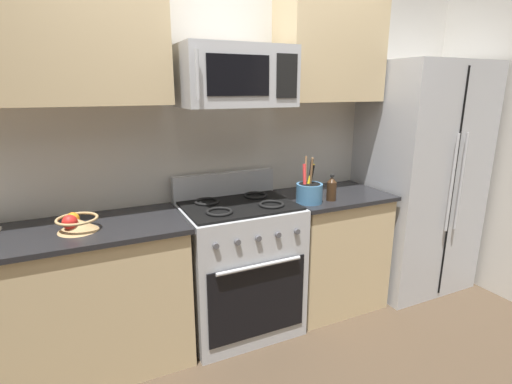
% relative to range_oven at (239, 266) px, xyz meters
% --- Properties ---
extents(ground_plane, '(16.00, 16.00, 0.00)m').
position_rel_range_oven_xyz_m(ground_plane, '(0.00, -0.60, -0.47)').
color(ground_plane, '#473828').
extents(wall_back, '(8.00, 0.10, 2.60)m').
position_rel_range_oven_xyz_m(wall_back, '(0.00, 0.36, 0.83)').
color(wall_back, beige).
rests_on(wall_back, ground).
extents(counter_left, '(1.28, 0.59, 0.91)m').
position_rel_range_oven_xyz_m(counter_left, '(-1.03, -0.00, -0.02)').
color(counter_left, tan).
rests_on(counter_left, ground).
extents(range_oven, '(0.76, 0.63, 1.09)m').
position_rel_range_oven_xyz_m(range_oven, '(0.00, 0.00, 0.00)').
color(range_oven, '#B2B5BA').
rests_on(range_oven, ground).
extents(counter_right, '(0.77, 0.59, 0.91)m').
position_rel_range_oven_xyz_m(counter_right, '(0.78, -0.00, -0.02)').
color(counter_right, tan).
rests_on(counter_right, ground).
extents(refrigerator, '(0.89, 0.70, 1.88)m').
position_rel_range_oven_xyz_m(refrigerator, '(1.63, -0.02, 0.46)').
color(refrigerator, '#B2B5BA').
rests_on(refrigerator, ground).
extents(microwave, '(0.70, 0.44, 0.37)m').
position_rel_range_oven_xyz_m(microwave, '(-0.00, 0.03, 1.27)').
color(microwave, '#B2B5BA').
extents(upper_cabinets_left, '(1.27, 0.34, 0.77)m').
position_rel_range_oven_xyz_m(upper_cabinets_left, '(-1.03, 0.14, 1.49)').
color(upper_cabinets_left, tan).
extents(upper_cabinets_right, '(0.76, 0.34, 0.77)m').
position_rel_range_oven_xyz_m(upper_cabinets_right, '(0.78, 0.14, 1.49)').
color(upper_cabinets_right, tan).
extents(utensil_crock, '(0.18, 0.18, 0.32)m').
position_rel_range_oven_xyz_m(utensil_crock, '(0.48, -0.12, 0.51)').
color(utensil_crock, teal).
rests_on(utensil_crock, counter_right).
extents(fruit_basket, '(0.22, 0.22, 0.11)m').
position_rel_range_oven_xyz_m(fruit_basket, '(-0.99, -0.04, 0.48)').
color(fruit_basket, tan).
rests_on(fruit_basket, counter_left).
extents(bottle_soy, '(0.07, 0.07, 0.18)m').
position_rel_range_oven_xyz_m(bottle_soy, '(0.65, -0.14, 0.52)').
color(bottle_soy, '#382314').
rests_on(bottle_soy, counter_right).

